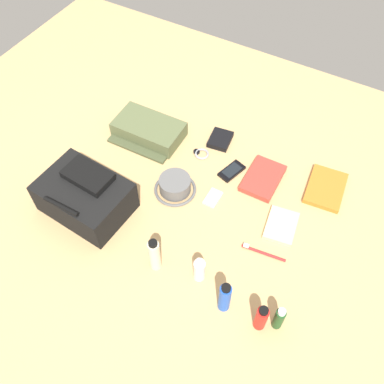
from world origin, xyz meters
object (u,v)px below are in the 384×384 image
at_px(toiletry_pouch, 148,130).
at_px(notepad, 281,226).
at_px(toothbrush, 261,252).
at_px(toothpaste_tube, 199,270).
at_px(sunscreen_spray, 261,318).
at_px(lotion_bottle, 155,255).
at_px(backpack, 85,196).
at_px(cell_phone, 232,171).
at_px(travel_guidebook, 263,179).
at_px(wallet, 220,139).
at_px(wristwatch, 201,154).
at_px(bucket_hat, 175,186).
at_px(deodorant_spray, 225,297).
at_px(shampoo_bottle, 279,318).
at_px(media_player, 213,198).
at_px(paperback_novel, 326,188).

bearing_deg(toiletry_pouch, notepad, 167.42).
height_order(toothbrush, notepad, toothbrush).
bearing_deg(toothpaste_tube, sunscreen_spray, 167.92).
relative_size(sunscreen_spray, lotion_bottle, 0.79).
height_order(backpack, cell_phone, backpack).
distance_m(travel_guidebook, wallet, 0.27).
bearing_deg(sunscreen_spray, wristwatch, -47.03).
bearing_deg(backpack, travel_guidebook, -139.95).
xyz_separation_m(toiletry_pouch, toothpaste_tube, (-0.52, 0.49, 0.02)).
height_order(bucket_hat, notepad, bucket_hat).
bearing_deg(backpack, toothpaste_tube, 174.75).
height_order(toothbrush, wallet, wallet).
height_order(travel_guidebook, wallet, travel_guidebook).
relative_size(bucket_hat, sunscreen_spray, 1.31).
bearing_deg(travel_guidebook, notepad, 131.45).
height_order(cell_phone, toothbrush, toothbrush).
bearing_deg(toothbrush, deodorant_spray, 83.42).
xyz_separation_m(toiletry_pouch, wristwatch, (-0.26, -0.02, -0.03)).
relative_size(toiletry_pouch, bucket_hat, 1.77).
distance_m(toiletry_pouch, toothpaste_tube, 0.71).
height_order(shampoo_bottle, media_player, shampoo_bottle).
relative_size(backpack, toothbrush, 2.08).
xyz_separation_m(travel_guidebook, wristwatch, (0.29, 0.00, -0.01)).
bearing_deg(toiletry_pouch, backpack, 90.27).
bearing_deg(wallet, travel_guidebook, 148.67).
distance_m(deodorant_spray, notepad, 0.40).
bearing_deg(backpack, sunscreen_spray, 172.48).
height_order(cell_phone, media_player, cell_phone).
bearing_deg(deodorant_spray, bucket_hat, -41.00).
relative_size(sunscreen_spray, travel_guidebook, 0.66).
relative_size(backpack, lotion_bottle, 2.07).
distance_m(toothpaste_tube, lotion_bottle, 0.16).
bearing_deg(media_player, bucket_hat, 14.04).
relative_size(wallet, notepad, 0.73).
xyz_separation_m(lotion_bottle, wallet, (0.07, -0.65, -0.07)).
bearing_deg(lotion_bottle, toothpaste_tube, -166.51).
bearing_deg(travel_guidebook, shampoo_bottle, 117.98).
relative_size(sunscreen_spray, cell_phone, 1.04).
relative_size(sunscreen_spray, media_player, 1.55).
relative_size(lotion_bottle, travel_guidebook, 0.84).
bearing_deg(paperback_novel, wallet, -3.28).
distance_m(deodorant_spray, toothpaste_tube, 0.14).
relative_size(shampoo_bottle, toothpaste_tube, 1.06).
bearing_deg(shampoo_bottle, paperback_novel, -86.15).
height_order(toiletry_pouch, toothpaste_tube, toothpaste_tube).
bearing_deg(wallet, backpack, 54.75).
bearing_deg(wallet, paperback_novel, 168.73).
distance_m(media_player, wristwatch, 0.24).
bearing_deg(paperback_novel, cell_phone, 15.55).
height_order(backpack, wallet, backpack).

